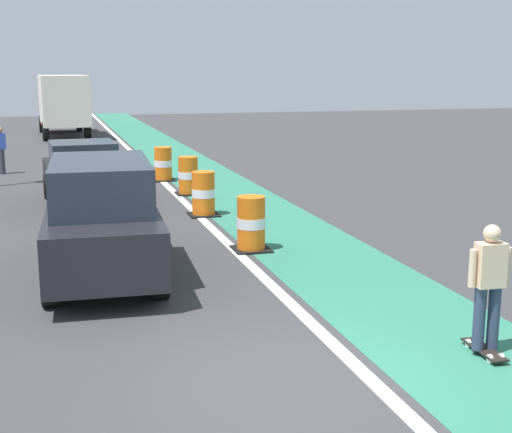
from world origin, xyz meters
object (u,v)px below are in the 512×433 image
Objects in this scene: pedestrian_crossing at (1,149)px; delivery_truck_down_block at (62,102)px; parked_suv_nearest at (102,218)px; parked_sedan_second at (83,174)px; traffic_barrel_front at (251,224)px; skateboarder_on_lane at (489,286)px; traffic_barrel_far at (163,164)px; traffic_barrel_back at (188,176)px; traffic_barrel_mid at (203,194)px.

delivery_truck_down_block is at bearing 80.17° from pedestrian_crossing.
pedestrian_crossing is at bearing 99.99° from parked_suv_nearest.
parked_suv_nearest reaches higher than parked_sedan_second.
parked_suv_nearest is 0.61× the size of delivery_truck_down_block.
skateboarder_on_lane is at bearing -76.80° from traffic_barrel_front.
skateboarder_on_lane is 6.55m from parked_suv_nearest.
traffic_barrel_front is at bearing 103.20° from skateboarder_on_lane.
pedestrian_crossing is (-2.39, 13.57, -0.17)m from parked_suv_nearest.
parked_sedan_second is at bearing 110.09° from skateboarder_on_lane.
traffic_barrel_far is at bearing -30.78° from pedestrian_crossing.
parked_suv_nearest is 6.96m from parked_sedan_second.
delivery_truck_down_block is (-2.98, 19.68, 1.31)m from traffic_barrel_back.
parked_suv_nearest is at bearing -160.69° from traffic_barrel_front.
skateboarder_on_lane is 1.55× the size of traffic_barrel_far.
delivery_truck_down_block is at bearing 98.61° from traffic_barrel_back.
parked_sedan_second reaches higher than traffic_barrel_far.
delivery_truck_down_block reaches higher than traffic_barrel_far.
pedestrian_crossing reaches higher than traffic_barrel_far.
skateboarder_on_lane is 15.52m from traffic_barrel_far.
delivery_truck_down_block is 4.77× the size of pedestrian_crossing.
traffic_barrel_front is 6.74m from traffic_barrel_back.
skateboarder_on_lane reaches higher than traffic_barrel_mid.
delivery_truck_down_block is at bearing 96.37° from traffic_barrel_front.
parked_suv_nearest is 13.78m from pedestrian_crossing.
delivery_truck_down_block is (-0.00, 20.50, 1.01)m from parked_sedan_second.
traffic_barrel_back is at bearing 89.74° from traffic_barrel_front.
parked_sedan_second is (0.02, 6.96, -0.20)m from parked_suv_nearest.
traffic_barrel_front is at bearing -83.63° from delivery_truck_down_block.
skateboarder_on_lane is 12.75m from traffic_barrel_back.
pedestrian_crossing reaches higher than traffic_barrel_back.
parked_sedan_second is 4.48m from traffic_barrel_far.
traffic_barrel_mid is 3.10m from traffic_barrel_back.
traffic_barrel_far is (-0.29, 2.75, 0.00)m from traffic_barrel_back.
parked_sedan_second reaches higher than skateboarder_on_lane.
traffic_barrel_back is at bearing 15.45° from parked_sedan_second.
traffic_barrel_front is at bearing -66.86° from pedestrian_crossing.
delivery_truck_down_block reaches higher than parked_suv_nearest.
skateboarder_on_lane is 1.55× the size of traffic_barrel_back.
skateboarder_on_lane is at bearing -83.89° from traffic_barrel_far.
delivery_truck_down_block is (0.02, 27.46, 0.81)m from parked_suv_nearest.
skateboarder_on_lane is 12.62m from parked_sedan_second.
delivery_truck_down_block reaches higher than traffic_barrel_back.
traffic_barrel_front and traffic_barrel_back have the same top height.
traffic_barrel_mid and traffic_barrel_back have the same top height.
parked_suv_nearest is 4.30× the size of traffic_barrel_mid.
delivery_truck_down_block is at bearing 96.92° from traffic_barrel_mid.
skateboarder_on_lane is 1.05× the size of pedestrian_crossing.
traffic_barrel_mid is at bearing -89.26° from traffic_barrel_far.
traffic_barrel_front is at bearing -87.11° from traffic_barrel_mid.
pedestrian_crossing is (-5.17, 8.88, 0.33)m from traffic_barrel_mid.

